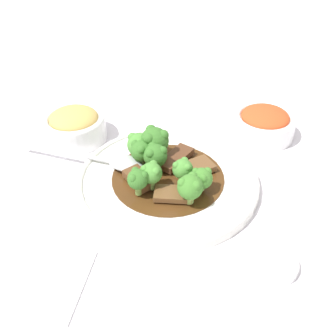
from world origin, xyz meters
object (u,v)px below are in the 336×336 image
Objects in this scene: broccoli_floret_0 at (141,151)px; broccoli_floret_3 at (202,178)px; beef_strip_0 at (139,179)px; broccoli_floret_4 at (183,169)px; broccoli_floret_5 at (155,155)px; sauce_dish at (274,263)px; broccoli_floret_2 at (138,179)px; beef_strip_1 at (196,168)px; beef_strip_2 at (173,194)px; broccoli_floret_6 at (139,144)px; serving_spoon at (113,161)px; broccoli_floret_1 at (190,187)px; side_bowl_appetizer at (75,125)px; beef_strip_3 at (176,158)px; broccoli_floret_8 at (154,141)px; broccoli_floret_7 at (151,173)px; side_bowl_kimchi at (264,123)px; main_plate at (168,179)px.

broccoli_floret_0 reaches higher than broccoli_floret_3.
broccoli_floret_4 is (0.01, 0.07, 0.02)m from beef_strip_0.
broccoli_floret_5 is 0.75× the size of sauce_dish.
sauce_dish is at bearing 53.78° from broccoli_floret_2.
beef_strip_1 is 1.12× the size of beef_strip_2.
sauce_dish is at bearing 38.17° from broccoli_floret_6.
beef_strip_0 is 1.28× the size of broccoli_floret_5.
broccoli_floret_1 is at bearing 50.59° from serving_spoon.
broccoli_floret_2 is at bearing -73.07° from broccoli_floret_4.
beef_strip_2 reaches higher than sauce_dish.
side_bowl_appetizer is (-0.19, -0.12, -0.02)m from broccoli_floret_2.
beef_strip_3 is at bearing 60.40° from side_bowl_appetizer.
broccoli_floret_6 reaches higher than serving_spoon.
broccoli_floret_4 is 0.08m from broccoli_floret_8.
broccoli_floret_2 is 0.10m from broccoli_floret_8.
beef_strip_1 is 0.08m from broccoli_floret_1.
beef_strip_2 is 0.04m from broccoli_floret_1.
side_bowl_kimchi is at bearing 127.79° from broccoli_floret_7.
serving_spoon is at bearing -94.28° from broccoli_floret_0.
broccoli_floret_0 is 0.26m from side_bowl_kimchi.
broccoli_floret_3 is at bearing -38.68° from side_bowl_kimchi.
broccoli_floret_0 is (-0.02, -0.09, 0.02)m from beef_strip_1.
broccoli_floret_5 is at bearing -127.48° from main_plate.
serving_spoon is at bearing -110.77° from main_plate.
side_bowl_appetizer is (-0.18, -0.22, -0.01)m from broccoli_floret_3.
broccoli_floret_1 reaches higher than broccoli_floret_6.
broccoli_floret_6 is (-0.12, -0.08, -0.00)m from broccoli_floret_1.
main_plate is at bearing 22.63° from broccoli_floret_8.
broccoli_floret_4 is 0.13m from serving_spoon.
side_bowl_kimchi is (-0.15, 0.24, 0.00)m from beef_strip_0.
beef_strip_3 is at bearing 123.37° from broccoli_floret_5.
broccoli_floret_0 is 0.40× the size of side_bowl_appetizer.
sauce_dish is at bearing 30.93° from broccoli_floret_3.
beef_strip_3 reaches higher than beef_strip_1.
beef_strip_3 is at bearing -60.33° from side_bowl_kimchi.
beef_strip_2 is 0.26m from side_bowl_appetizer.
serving_spoon reaches higher than beef_strip_2.
broccoli_floret_7 is at bearing -52.21° from side_bowl_kimchi.
broccoli_floret_1 is at bearing 24.44° from main_plate.
beef_strip_3 is at bearing 76.33° from broccoli_floret_6.
beef_strip_1 reaches higher than beef_strip_2.
broccoli_floret_2 is at bearing -0.51° from broccoli_floret_6.
broccoli_floret_2 is 0.10m from broccoli_floret_6.
broccoli_floret_2 reaches higher than broccoli_floret_3.
broccoli_floret_6 is (-0.09, -0.10, 0.00)m from broccoli_floret_3.
broccoli_floret_3 is at bearing 53.61° from broccoli_floret_0.
broccoli_floret_5 reaches higher than beef_strip_1.
broccoli_floret_2 is at bearing -106.28° from broccoli_floret_1.
broccoli_floret_4 is 0.20× the size of serving_spoon.
serving_spoon is at bearing -99.74° from beef_strip_1.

